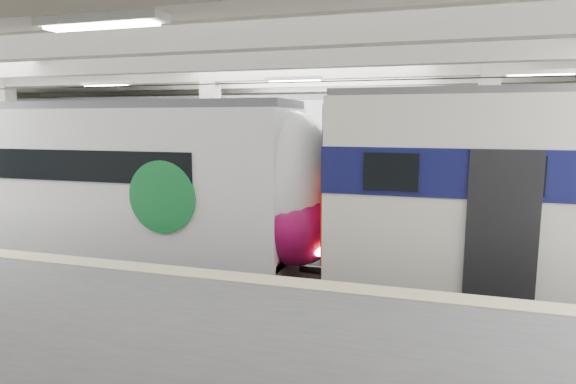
% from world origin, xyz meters
% --- Properties ---
extents(station_hall, '(36.00, 24.00, 5.75)m').
position_xyz_m(station_hall, '(0.00, -1.74, 3.24)').
color(station_hall, black).
rests_on(station_hall, ground).
extents(modern_emu, '(13.28, 2.74, 4.31)m').
position_xyz_m(modern_emu, '(-4.34, -0.00, 2.12)').
color(modern_emu, white).
rests_on(modern_emu, ground).
extents(far_train, '(14.76, 3.26, 4.67)m').
position_xyz_m(far_train, '(-5.40, 5.50, 2.41)').
color(far_train, white).
rests_on(far_train, ground).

